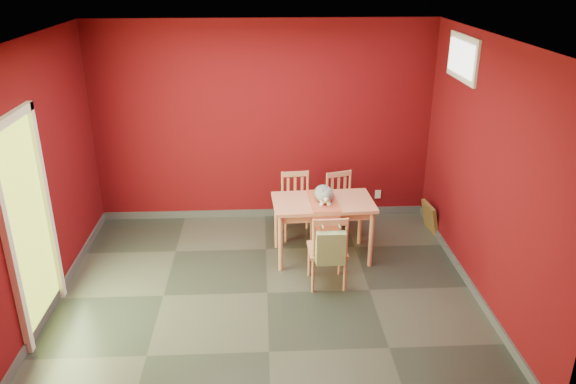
{
  "coord_description": "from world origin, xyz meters",
  "views": [
    {
      "loc": [
        -0.04,
        -5.24,
        3.36
      ],
      "look_at": [
        0.25,
        0.45,
        1.0
      ],
      "focal_mm": 35.0,
      "sensor_mm": 36.0,
      "label": 1
    }
  ],
  "objects_px": {
    "chair_far_left": "(296,204)",
    "chair_near": "(328,249)",
    "dining_table": "(323,208)",
    "cat": "(324,191)",
    "picture_frame": "(430,217)",
    "tote_bag": "(331,248)",
    "chair_far_right": "(342,203)"
  },
  "relations": [
    {
      "from": "chair_near",
      "to": "picture_frame",
      "type": "height_order",
      "value": "chair_near"
    },
    {
      "from": "dining_table",
      "to": "picture_frame",
      "type": "height_order",
      "value": "dining_table"
    },
    {
      "from": "dining_table",
      "to": "chair_near",
      "type": "bearing_deg",
      "value": -91.15
    },
    {
      "from": "chair_far_left",
      "to": "cat",
      "type": "bearing_deg",
      "value": -64.82
    },
    {
      "from": "dining_table",
      "to": "chair_near",
      "type": "xyz_separation_m",
      "value": [
        -0.01,
        -0.66,
        -0.2
      ]
    },
    {
      "from": "dining_table",
      "to": "picture_frame",
      "type": "distance_m",
      "value": 1.69
    },
    {
      "from": "picture_frame",
      "to": "chair_near",
      "type": "bearing_deg",
      "value": -139.98
    },
    {
      "from": "chair_far_left",
      "to": "chair_near",
      "type": "relative_size",
      "value": 0.95
    },
    {
      "from": "dining_table",
      "to": "chair_far_left",
      "type": "distance_m",
      "value": 0.72
    },
    {
      "from": "chair_far_right",
      "to": "picture_frame",
      "type": "bearing_deg",
      "value": -0.72
    },
    {
      "from": "chair_far_left",
      "to": "chair_near",
      "type": "xyz_separation_m",
      "value": [
        0.26,
        -1.29,
        0.02
      ]
    },
    {
      "from": "dining_table",
      "to": "cat",
      "type": "distance_m",
      "value": 0.21
    },
    {
      "from": "chair_far_right",
      "to": "picture_frame",
      "type": "height_order",
      "value": "chair_far_right"
    },
    {
      "from": "picture_frame",
      "to": "cat",
      "type": "bearing_deg",
      "value": -158.5
    },
    {
      "from": "chair_far_left",
      "to": "tote_bag",
      "type": "xyz_separation_m",
      "value": [
        0.26,
        -1.5,
        0.15
      ]
    },
    {
      "from": "chair_far_right",
      "to": "picture_frame",
      "type": "relative_size",
      "value": 2.05
    },
    {
      "from": "dining_table",
      "to": "picture_frame",
      "type": "relative_size",
      "value": 3.02
    },
    {
      "from": "chair_far_right",
      "to": "tote_bag",
      "type": "height_order",
      "value": "tote_bag"
    },
    {
      "from": "tote_bag",
      "to": "cat",
      "type": "xyz_separation_m",
      "value": [
        0.02,
        0.9,
        0.28
      ]
    },
    {
      "from": "chair_far_left",
      "to": "chair_far_right",
      "type": "xyz_separation_m",
      "value": [
        0.6,
        0.0,
        -0.01
      ]
    },
    {
      "from": "cat",
      "to": "picture_frame",
      "type": "relative_size",
      "value": 1.15
    },
    {
      "from": "chair_far_left",
      "to": "picture_frame",
      "type": "distance_m",
      "value": 1.8
    },
    {
      "from": "cat",
      "to": "picture_frame",
      "type": "height_order",
      "value": "cat"
    },
    {
      "from": "chair_far_left",
      "to": "chair_near",
      "type": "height_order",
      "value": "chair_near"
    },
    {
      "from": "chair_far_right",
      "to": "chair_far_left",
      "type": "bearing_deg",
      "value": -179.81
    },
    {
      "from": "tote_bag",
      "to": "cat",
      "type": "relative_size",
      "value": 0.94
    },
    {
      "from": "dining_table",
      "to": "chair_far_right",
      "type": "height_order",
      "value": "chair_far_right"
    },
    {
      "from": "cat",
      "to": "chair_far_left",
      "type": "bearing_deg",
      "value": 95.13
    },
    {
      "from": "chair_near",
      "to": "tote_bag",
      "type": "height_order",
      "value": "chair_near"
    },
    {
      "from": "chair_near",
      "to": "cat",
      "type": "relative_size",
      "value": 1.9
    },
    {
      "from": "dining_table",
      "to": "cat",
      "type": "xyz_separation_m",
      "value": [
        0.01,
        0.03,
        0.21
      ]
    },
    {
      "from": "cat",
      "to": "picture_frame",
      "type": "bearing_deg",
      "value": 1.45
    }
  ]
}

